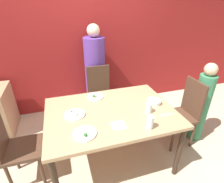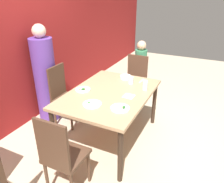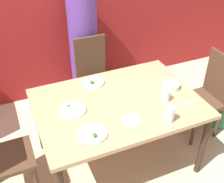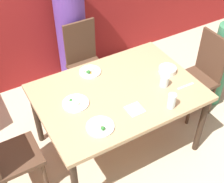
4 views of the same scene
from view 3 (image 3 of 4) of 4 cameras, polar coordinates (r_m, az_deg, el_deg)
The scene contains 13 objects.
ground_plane at distance 3.10m, azimuth 0.99°, elevation -13.37°, with size 10.00×10.00×0.00m, color beige.
dining_table at distance 2.62m, azimuth 1.14°, elevation -3.35°, with size 1.49×1.06×0.77m.
chair_adult_spot at distance 3.40m, azimuth -3.69°, elevation 3.28°, with size 0.40×0.40×0.98m.
chair_child_spot at distance 3.25m, azimuth 18.79°, elevation -0.49°, with size 0.40×0.40×0.98m.
person_adult at distance 3.59m, azimuth -5.72°, elevation 8.82°, with size 0.36×0.36×1.60m.
bowl_curry at distance 2.80m, azimuth 11.81°, elevation 1.26°, with size 0.17×0.17×0.05m.
plate_rice_adult at distance 2.24m, azimuth -3.97°, elevation -8.51°, with size 0.23×0.23×0.05m.
plate_rice_child at distance 2.82m, azimuth -3.86°, elevation 1.98°, with size 0.21×0.21×0.05m.
plate_noodles at distance 2.49m, azimuth -8.03°, elevation -3.60°, with size 0.24×0.24×0.05m.
glass_water_tall at distance 2.61m, azimuth 10.87°, elevation -0.76°, with size 0.08×0.08×0.11m.
glass_water_short at distance 2.37m, azimuth 11.74°, elevation -4.55°, with size 0.07×0.07×0.14m.
napkin_folded at distance 2.38m, azimuth 4.02°, elevation -5.81°, with size 0.14×0.14×0.01m.
fork_steel at distance 2.65m, azimuth 15.12°, elevation -2.10°, with size 0.18×0.02×0.01m.
Camera 3 is at (-0.85, -1.86, 2.33)m, focal length 45.00 mm.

